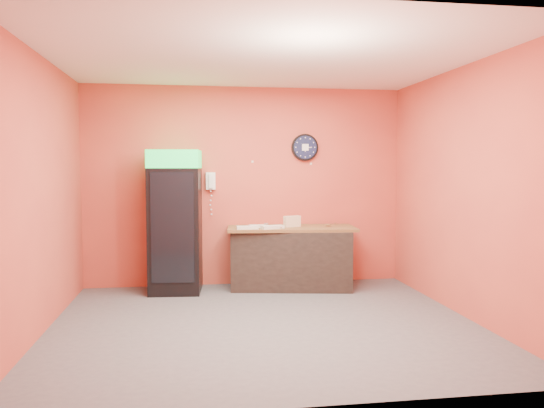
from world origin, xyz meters
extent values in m
plane|color=#47474C|center=(0.00, 0.00, 0.00)|extent=(4.50, 4.50, 0.00)
cube|color=#CC4F39|center=(0.00, 2.00, 1.40)|extent=(4.50, 0.02, 2.80)
cube|color=#CC4F39|center=(-2.25, 0.00, 1.40)|extent=(0.02, 4.00, 2.80)
cube|color=#CC4F39|center=(2.25, 0.00, 1.40)|extent=(0.02, 4.00, 2.80)
cube|color=white|center=(0.00, 0.00, 2.80)|extent=(4.50, 4.00, 0.02)
cube|color=black|center=(-0.98, 1.65, 0.83)|extent=(0.72, 0.72, 1.66)
cube|color=green|center=(-0.98, 1.65, 1.78)|extent=(0.72, 0.72, 0.24)
cube|color=black|center=(-0.95, 1.31, 0.90)|extent=(0.55, 0.07, 1.42)
cube|color=black|center=(0.60, 1.64, 0.40)|extent=(1.72, 0.99, 0.81)
cylinder|color=black|center=(0.85, 1.98, 1.95)|extent=(0.39, 0.05, 0.39)
cylinder|color=#0F1433|center=(0.85, 1.95, 1.95)|extent=(0.33, 0.01, 0.33)
cube|color=white|center=(0.85, 1.94, 1.95)|extent=(0.09, 0.00, 0.09)
cube|color=white|center=(-0.50, 1.96, 1.48)|extent=(0.13, 0.08, 0.24)
cube|color=white|center=(-0.50, 1.91, 1.48)|extent=(0.05, 0.04, 0.20)
cube|color=brown|center=(0.60, 1.64, 0.83)|extent=(1.81, 0.88, 0.04)
cube|color=beige|center=(0.61, 1.63, 0.87)|extent=(0.25, 0.16, 0.05)
cube|color=beige|center=(0.61, 1.63, 0.92)|extent=(0.25, 0.16, 0.05)
cube|color=beige|center=(0.61, 1.63, 0.97)|extent=(0.25, 0.16, 0.05)
cube|color=silver|center=(-0.03, 1.46, 0.87)|extent=(0.29, 0.11, 0.04)
cube|color=silver|center=(0.31, 1.45, 0.87)|extent=(0.32, 0.20, 0.04)
cube|color=silver|center=(0.14, 1.62, 0.87)|extent=(0.26, 0.12, 0.04)
cylinder|color=silver|center=(0.24, 1.62, 0.88)|extent=(0.06, 0.06, 0.06)
camera|label=1|loc=(-0.75, -5.51, 1.67)|focal=35.00mm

